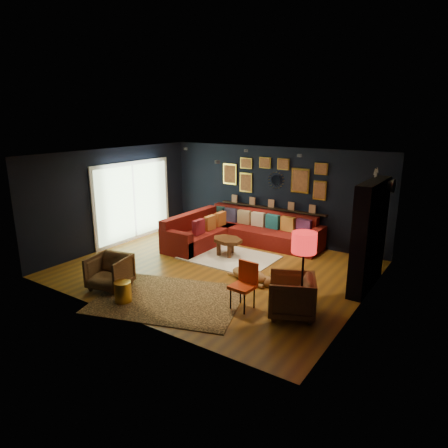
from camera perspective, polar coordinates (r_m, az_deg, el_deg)
The scene contains 20 objects.
floor at distance 9.23m, azimuth -1.12°, elevation -6.42°, with size 6.50×6.50×0.00m, color #945B1A.
room_walls at distance 8.76m, azimuth -1.17°, elevation 3.31°, with size 6.50×6.50×6.50m.
sectional at distance 10.87m, azimuth 1.67°, elevation -1.22°, with size 3.41×2.69×0.86m.
ledge at distance 11.16m, azimuth 6.76°, elevation 2.28°, with size 3.20×0.12×0.04m, color black.
gallery_wall at distance 11.03m, azimuth 6.93°, elevation 6.82°, with size 3.15×0.04×1.02m.
sunburst_mirror at distance 11.00m, azimuth 7.45°, elevation 6.22°, with size 0.47×0.16×0.47m.
fireplace at distance 8.47m, azimuth 19.97°, elevation -2.05°, with size 0.31×1.60×2.20m.
deer_head at distance 8.71m, azimuth 21.70°, elevation 5.22°, with size 0.50×0.28×0.45m.
sliding_door at distance 11.38m, azimuth -12.79°, elevation 3.20°, with size 0.06×2.80×2.20m.
ceiling_spots at distance 9.28m, azimuth 1.67°, elevation 10.02°, with size 3.30×2.50×0.06m.
shag_rug at distance 9.89m, azimuth 0.75°, elevation -4.79°, with size 2.18×1.58×0.03m, color white.
leopard_rug at distance 7.86m, azimuth -7.92°, elevation -10.56°, with size 2.73×1.95×0.02m, color tan.
coffee_table at distance 9.94m, azimuth 0.48°, elevation -2.55°, with size 0.97×0.81×0.42m.
pouf at distance 10.79m, azimuth -2.48°, elevation -1.92°, with size 0.58×0.58×0.38m, color maroon.
armchair_left at distance 8.45m, azimuth -16.02°, elevation -6.38°, with size 0.74×0.69×0.76m, color #C4844A.
armchair_right at distance 7.17m, azimuth 9.61°, elevation -9.79°, with size 0.78×0.73×0.81m, color #C4844A.
gold_stool at distance 7.84m, azimuth -14.23°, elevation -9.39°, with size 0.32×0.32×0.40m, color gold.
orange_chair at distance 7.30m, azimuth 3.01°, elevation -8.19°, with size 0.44×0.44×0.87m.
floor_lamp at distance 6.83m, azimuth 11.36°, elevation -3.19°, with size 0.42×0.42×1.53m.
dog at distance 8.50m, azimuth 3.67°, elevation -6.92°, with size 1.20×0.59×0.38m, color #A46E3D, non-canonical shape.
Camera 1 is at (4.92, -7.02, 3.42)m, focal length 32.00 mm.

